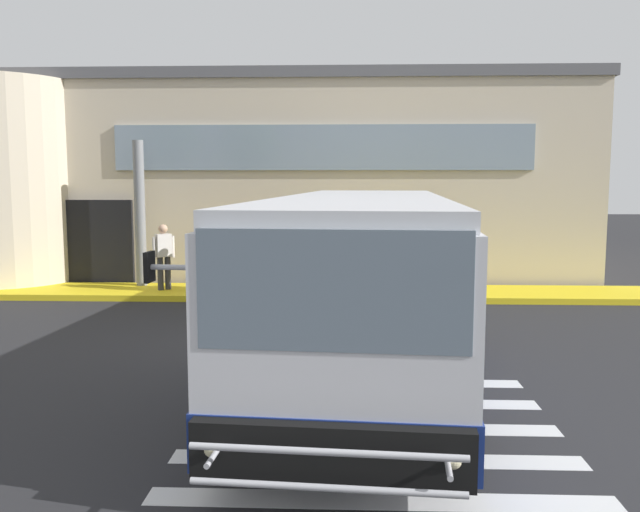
{
  "coord_description": "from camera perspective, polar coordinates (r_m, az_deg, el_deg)",
  "views": [
    {
      "loc": [
        1.67,
        -11.85,
        2.97
      ],
      "look_at": [
        1.15,
        0.73,
        1.5
      ],
      "focal_mm": 37.16,
      "sensor_mm": 36.0,
      "label": 1
    }
  ],
  "objects": [
    {
      "name": "ground_plane",
      "position": [
        12.33,
        -5.55,
        -7.36
      ],
      "size": [
        80.0,
        90.0,
        0.02
      ],
      "primitive_type": "cube",
      "color": "#232326",
      "rests_on": "ground"
    },
    {
      "name": "bay_paint_stripes",
      "position": [
        8.21,
        4.64,
        -14.54
      ],
      "size": [
        4.4,
        3.96,
        0.01
      ],
      "color": "silver",
      "rests_on": "ground"
    },
    {
      "name": "terminal_building",
      "position": [
        23.5,
        -3.36,
        6.62
      ],
      "size": [
        18.97,
        13.8,
        5.93
      ],
      "color": "beige",
      "rests_on": "ground"
    },
    {
      "name": "boarding_curb",
      "position": [
        16.98,
        -3.33,
        -3.17
      ],
      "size": [
        21.17,
        2.0,
        0.15
      ],
      "primitive_type": "cube",
      "color": "yellow",
      "rests_on": "ground"
    },
    {
      "name": "entry_support_column",
      "position": [
        18.12,
        -15.24,
        3.55
      ],
      "size": [
        0.28,
        0.28,
        3.82
      ],
      "primitive_type": "cylinder",
      "color": "slate",
      "rests_on": "boarding_curb"
    },
    {
      "name": "bus_main_foreground",
      "position": [
        10.68,
        3.67,
        -2.17
      ],
      "size": [
        3.74,
        10.82,
        2.7
      ],
      "color": "silver",
      "rests_on": "ground"
    },
    {
      "name": "passenger_near_column",
      "position": [
        17.3,
        -13.32,
        0.21
      ],
      "size": [
        0.49,
        0.41,
        1.68
      ],
      "color": "#2D2D33",
      "rests_on": "boarding_curb"
    },
    {
      "name": "passenger_by_doorway",
      "position": [
        16.7,
        -9.91,
        0.18
      ],
      "size": [
        0.58,
        0.43,
        1.68
      ],
      "color": "#4C4233",
      "rests_on": "boarding_curb"
    },
    {
      "name": "passenger_at_curb_edge",
      "position": [
        16.76,
        -6.56,
        0.14
      ],
      "size": [
        0.48,
        0.41,
        1.68
      ],
      "color": "#4C4233",
      "rests_on": "boarding_curb"
    },
    {
      "name": "safety_bollard_yellow",
      "position": [
        15.65,
        2.56,
        -2.61
      ],
      "size": [
        0.18,
        0.18,
        0.9
      ],
      "primitive_type": "cylinder",
      "color": "yellow",
      "rests_on": "ground"
    }
  ]
}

